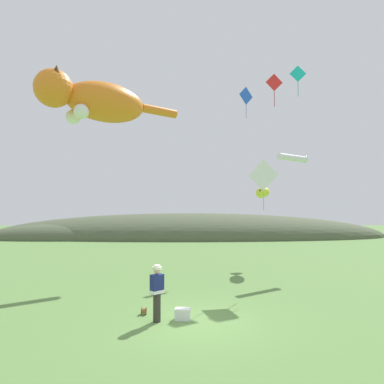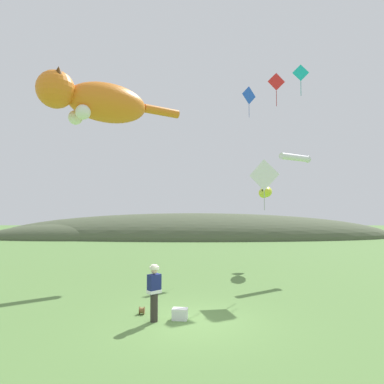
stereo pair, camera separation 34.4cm
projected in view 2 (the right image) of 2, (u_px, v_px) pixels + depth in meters
name	position (u px, v px, depth m)	size (l,w,h in m)	color
ground_plane	(191.00, 322.00, 10.74)	(120.00, 120.00, 0.00)	#5B8442
distant_hill_ridge	(182.00, 237.00, 42.24)	(49.11, 13.14, 5.88)	#4C563D
festival_attendant	(154.00, 291.00, 10.83)	(0.49, 0.48, 1.77)	#332D28
kite_spool	(142.00, 310.00, 11.54)	(0.17, 0.25, 0.25)	olive
picnic_cooler	(180.00, 314.00, 10.96)	(0.53, 0.39, 0.36)	white
kite_giant_cat	(97.00, 101.00, 18.38)	(7.01, 5.40, 2.50)	orange
kite_fish_windsock	(266.00, 192.00, 21.07)	(0.98, 2.56, 0.77)	yellow
kite_tube_streamer	(295.00, 158.00, 19.66)	(2.16, 1.64, 0.44)	white
kite_diamond_blue	(249.00, 96.00, 23.21)	(1.04, 0.72, 2.15)	blue
kite_diamond_red	(276.00, 82.00, 19.32)	(1.01, 0.13, 1.91)	red
kite_diamond_teal	(301.00, 73.00, 20.61)	(1.01, 0.07, 1.91)	#19BFBF
kite_diamond_white	(264.00, 175.00, 15.70)	(1.23, 0.80, 2.35)	white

